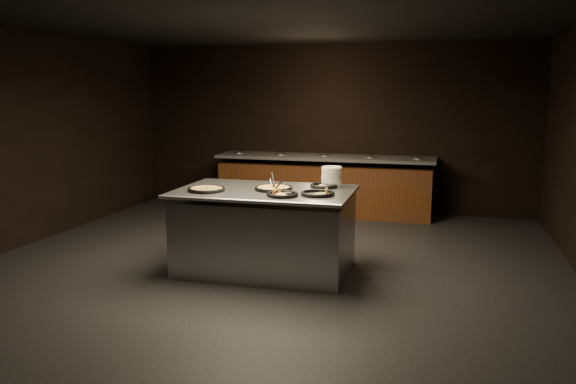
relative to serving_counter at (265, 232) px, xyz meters
name	(u,v)px	position (x,y,z in m)	size (l,w,h in m)	color
room	(257,150)	(0.00, -0.29, 0.99)	(7.02, 8.02, 2.92)	black
salad_bar	(324,189)	(0.00, 3.27, -0.02)	(3.70, 0.83, 1.18)	#5B3615
serving_counter	(265,232)	(0.00, 0.00, 0.00)	(2.02, 1.31, 0.97)	#B9BCC1
plate_stack	(332,177)	(0.69, 0.40, 0.62)	(0.24, 0.24, 0.23)	silver
pan_veggie_whole	(206,189)	(-0.61, -0.26, 0.52)	(0.42, 0.42, 0.04)	black
pan_cheese_whole	(274,188)	(0.10, 0.01, 0.52)	(0.43, 0.43, 0.04)	black
pan_cheese_slices_a	(324,186)	(0.62, 0.35, 0.52)	(0.34, 0.34, 0.04)	black
pan_cheese_slices_b	(282,194)	(0.31, -0.34, 0.52)	(0.35, 0.35, 0.04)	black
pan_veggie_slices	(318,193)	(0.66, -0.18, 0.52)	(0.37, 0.37, 0.04)	black
server_left	(272,181)	(0.04, 0.13, 0.59)	(0.23, 0.31, 0.17)	#B9BCC1
server_right	(282,187)	(0.25, -0.18, 0.58)	(0.25, 0.24, 0.15)	#B9BCC1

